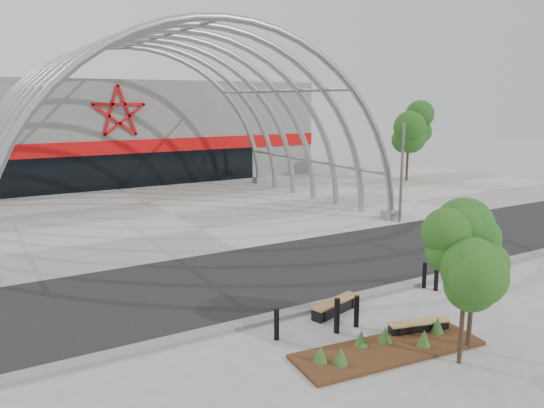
# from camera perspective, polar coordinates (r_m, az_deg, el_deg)

# --- Properties ---
(ground) EXTENTS (140.00, 140.00, 0.00)m
(ground) POSITION_cam_1_polar(r_m,az_deg,el_deg) (18.04, 6.57, -10.29)
(ground) COLOR gray
(ground) RESTS_ON ground
(road) EXTENTS (140.00, 7.00, 0.02)m
(road) POSITION_cam_1_polar(r_m,az_deg,el_deg) (20.75, 0.71, -7.26)
(road) COLOR black
(road) RESTS_ON ground
(forecourt) EXTENTS (60.00, 17.00, 0.04)m
(forecourt) POSITION_cam_1_polar(r_m,az_deg,el_deg) (31.28, -10.75, -1.09)
(forecourt) COLOR gray
(forecourt) RESTS_ON ground
(kerb) EXTENTS (60.00, 0.50, 0.12)m
(kerb) POSITION_cam_1_polar(r_m,az_deg,el_deg) (17.83, 7.06, -10.36)
(kerb) COLOR slate
(kerb) RESTS_ON ground
(arena_building) EXTENTS (34.00, 15.24, 8.00)m
(arena_building) POSITION_cam_1_polar(r_m,az_deg,el_deg) (47.95, -18.32, 7.57)
(arena_building) COLOR slate
(arena_building) RESTS_ON ground
(vault_canopy) EXTENTS (20.80, 15.80, 20.36)m
(vault_canopy) POSITION_cam_1_polar(r_m,az_deg,el_deg) (31.28, -10.75, -1.10)
(vault_canopy) COLOR #93989D
(vault_canopy) RESTS_ON ground
(planting_bed) EXTENTS (5.42, 2.14, 0.56)m
(planting_bed) POSITION_cam_1_polar(r_m,az_deg,el_deg) (14.88, 12.17, -14.79)
(planting_bed) COLOR #3E1D0F
(planting_bed) RESTS_ON ground
(signal_pole) EXTENTS (0.39, 0.75, 5.37)m
(signal_pole) POSITION_cam_1_polar(r_m,az_deg,el_deg) (29.05, 13.78, 3.43)
(signal_pole) COLOR slate
(signal_pole) RESTS_ON ground
(street_tree_0) EXTENTS (1.59, 1.59, 3.63)m
(street_tree_0) POSITION_cam_1_polar(r_m,az_deg,el_deg) (13.90, 20.16, -6.16)
(street_tree_0) COLOR black
(street_tree_0) RESTS_ON ground
(street_tree_1) EXTENTS (1.58, 1.58, 3.75)m
(street_tree_1) POSITION_cam_1_polar(r_m,az_deg,el_deg) (14.76, 21.01, -4.88)
(street_tree_1) COLOR black
(street_tree_1) RESTS_ON ground
(bench_0) EXTENTS (2.02, 0.96, 0.41)m
(bench_0) POSITION_cam_1_polar(r_m,az_deg,el_deg) (17.01, 6.82, -10.93)
(bench_0) COLOR black
(bench_0) RESTS_ON ground
(bench_1) EXTENTS (1.86, 0.85, 0.38)m
(bench_1) POSITION_cam_1_polar(r_m,az_deg,el_deg) (16.09, 15.47, -12.69)
(bench_1) COLOR black
(bench_1) RESTS_ON ground
(bollard_0) EXTENTS (0.14, 0.14, 0.91)m
(bollard_0) POSITION_cam_1_polar(r_m,az_deg,el_deg) (15.07, 0.49, -12.83)
(bollard_0) COLOR black
(bollard_0) RESTS_ON ground
(bollard_1) EXTENTS (0.16, 0.16, 1.03)m
(bollard_1) POSITION_cam_1_polar(r_m,az_deg,el_deg) (15.57, 7.00, -11.84)
(bollard_1) COLOR black
(bollard_1) RESTS_ON ground
(bollard_2) EXTENTS (0.15, 0.15, 0.95)m
(bollard_2) POSITION_cam_1_polar(r_m,az_deg,el_deg) (16.06, 9.08, -11.33)
(bollard_2) COLOR black
(bollard_2) RESTS_ON ground
(bollard_3) EXTENTS (0.15, 0.15, 0.93)m
(bollard_3) POSITION_cam_1_polar(r_m,az_deg,el_deg) (19.66, 16.08, -7.38)
(bollard_3) COLOR black
(bollard_3) RESTS_ON ground
(bollard_4) EXTENTS (0.15, 0.15, 0.96)m
(bollard_4) POSITION_cam_1_polar(r_m,az_deg,el_deg) (19.52, 17.26, -7.56)
(bollard_4) COLOR black
(bollard_4) RESTS_ON ground
(bg_tree_1) EXTENTS (2.70, 2.70, 5.91)m
(bg_tree_1) POSITION_cam_1_polar(r_m,az_deg,el_deg) (44.28, 14.52, 7.86)
(bg_tree_1) COLOR #2F2116
(bg_tree_1) RESTS_ON ground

